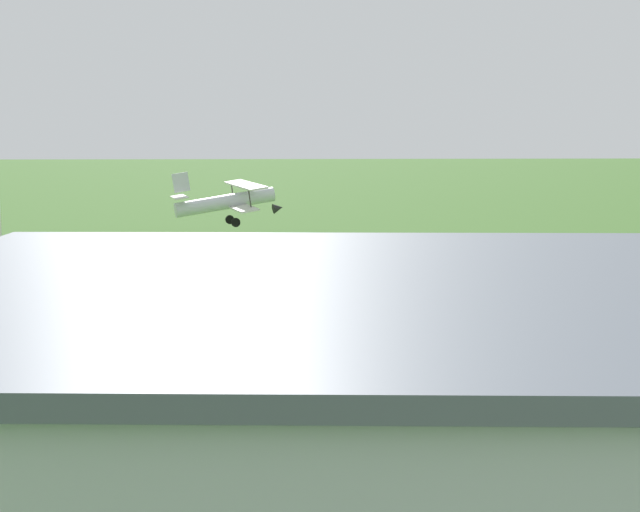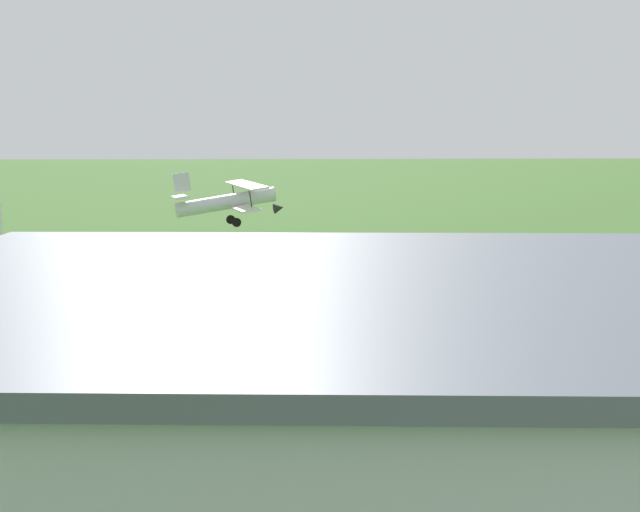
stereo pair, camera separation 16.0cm
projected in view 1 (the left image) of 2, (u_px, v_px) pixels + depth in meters
name	position (u px, v px, depth m)	size (l,w,h in m)	color
ground_plane	(365.00, 278.00, 58.14)	(400.00, 400.00, 0.00)	#3D6628
biplane	(229.00, 201.00, 60.91)	(8.04, 8.45, 3.84)	silver
car_orange	(62.00, 409.00, 28.88)	(2.37, 4.18, 1.62)	orange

